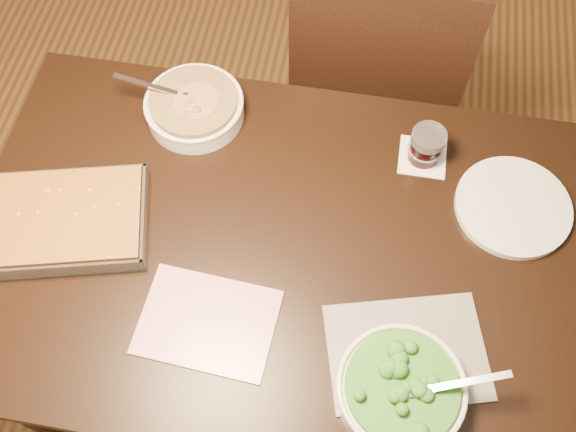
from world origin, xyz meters
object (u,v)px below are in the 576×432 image
(broccoli_bowl, at_px, (401,389))
(stew_bowl, at_px, (194,106))
(chair_far, at_px, (378,71))
(dinner_plate, at_px, (513,207))
(baking_dish, at_px, (70,220))
(table, at_px, (283,264))
(wine_tumbler, at_px, (426,145))

(broccoli_bowl, bearing_deg, stew_bowl, 132.84)
(stew_bowl, height_order, chair_far, chair_far)
(broccoli_bowl, height_order, dinner_plate, broccoli_bowl)
(baking_dish, bearing_deg, table, -10.35)
(table, distance_m, baking_dish, 0.48)
(dinner_plate, bearing_deg, wine_tumbler, 153.45)
(wine_tumbler, bearing_deg, stew_bowl, 176.81)
(dinner_plate, distance_m, chair_far, 0.65)
(broccoli_bowl, relative_size, dinner_plate, 1.08)
(stew_bowl, relative_size, wine_tumbler, 2.98)
(broccoli_bowl, relative_size, baking_dish, 0.73)
(broccoli_bowl, bearing_deg, chair_far, 96.83)
(broccoli_bowl, bearing_deg, table, 135.36)
(table, distance_m, wine_tumbler, 0.43)
(table, bearing_deg, chair_far, 77.05)
(dinner_plate, bearing_deg, chair_far, 122.73)
(dinner_plate, height_order, chair_far, chair_far)
(broccoli_bowl, distance_m, chair_far, 1.01)
(table, distance_m, stew_bowl, 0.44)
(baking_dish, bearing_deg, broccoli_bowl, -32.23)
(broccoli_bowl, bearing_deg, baking_dish, 161.82)
(broccoli_bowl, bearing_deg, wine_tumbler, 89.20)
(baking_dish, distance_m, dinner_plate, 0.99)
(wine_tumbler, distance_m, dinner_plate, 0.24)
(stew_bowl, distance_m, broccoli_bowl, 0.81)
(table, height_order, stew_bowl, stew_bowl)
(broccoli_bowl, height_order, baking_dish, broccoli_bowl)
(table, xyz_separation_m, baking_dish, (-0.47, -0.03, 0.12))
(wine_tumbler, height_order, chair_far, chair_far)
(table, relative_size, stew_bowl, 5.24)
(broccoli_bowl, xyz_separation_m, baking_dish, (-0.74, 0.24, -0.00))
(table, xyz_separation_m, chair_far, (0.16, 0.70, -0.10))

